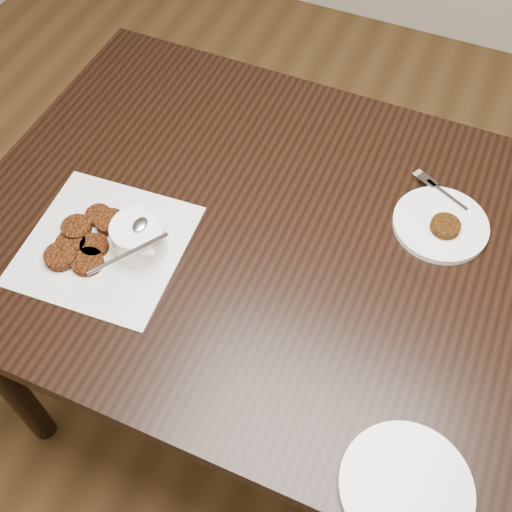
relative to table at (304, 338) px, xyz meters
The scene contains 7 objects.
floor 0.41m from the table, 76.39° to the right, with size 4.00×4.00×0.00m, color brown.
table is the anchor object (origin of this frame).
napkin 0.55m from the table, 157.24° to the right, with size 0.29×0.29×0.00m, color white.
sauce_ramekin 0.56m from the table, 155.78° to the right, with size 0.13×0.13×0.14m, color white, non-canonical shape.
patty_cluster 0.59m from the table, 157.79° to the right, with size 0.20×0.20×0.02m, color #5A240B, non-canonical shape.
plate_with_patty 0.46m from the table, 35.28° to the left, with size 0.18×0.18×0.03m, color white, non-canonical shape.
plate_empty 0.60m from the table, 52.83° to the right, with size 0.20×0.20×0.01m, color white.
Camera 1 is at (0.13, -0.51, 1.72)m, focal length 43.84 mm.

